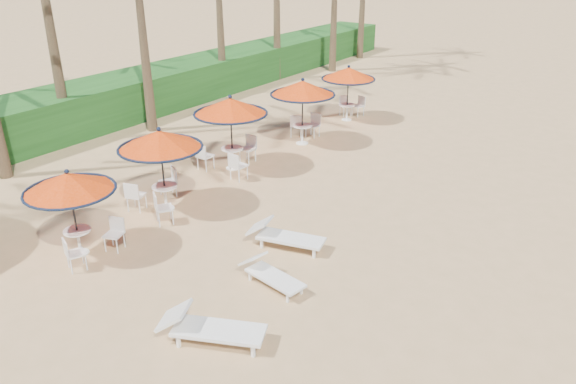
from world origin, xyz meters
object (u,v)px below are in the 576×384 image
station_0 (72,191)px  lounger_near (208,327)px  station_4 (349,78)px  station_1 (159,150)px  lounger_mid (270,273)px  lounger_far (283,235)px  station_2 (230,116)px  station_3 (303,93)px

station_0 → lounger_near: (5.08, -0.68, -1.44)m
station_4 → lounger_near: 16.06m
lounger_near → station_1: bearing=119.7°
lounger_near → lounger_mid: (-0.25, 2.39, -0.07)m
lounger_far → lounger_mid: bearing=-79.3°
station_0 → lounger_near: 5.32m
station_0 → station_4: bearing=91.3°
station_2 → station_4: 7.58m
station_0 → lounger_mid: station_0 is taller
station_1 → station_2: size_ratio=0.97×
station_0 → station_1: station_1 is taller
station_1 → lounger_near: station_1 is taller
station_0 → station_1: size_ratio=0.91×
lounger_far → station_3: bearing=105.8°
station_2 → lounger_mid: 7.68m
station_1 → station_2: (-0.43, 3.67, 0.06)m
station_3 → lounger_mid: station_3 is taller
station_0 → station_2: (-0.67, 6.80, 0.16)m
station_3 → lounger_mid: bearing=-60.4°
station_3 → station_4: size_ratio=1.07×
station_1 → lounger_near: 6.71m
station_3 → station_1: bearing=-90.3°
station_1 → station_4: station_1 is taller
lounger_near → lounger_mid: size_ratio=1.22×
lounger_near → lounger_mid: 2.41m
lounger_mid → station_3: bearing=128.8°
station_1 → station_2: bearing=96.7°
station_4 → lounger_near: station_4 is taller
station_3 → lounger_far: 8.55m
station_1 → lounger_near: (5.31, -3.81, -1.53)m
station_4 → lounger_mid: station_4 is taller
station_0 → station_2: size_ratio=0.88×
station_2 → station_4: size_ratio=1.08×
station_0 → lounger_near: station_0 is taller
station_2 → lounger_mid: station_2 is taller
station_2 → station_3: (0.47, 3.76, 0.06)m
station_3 → lounger_near: bearing=-64.8°
lounger_near → lounger_far: 4.14m
station_0 → station_1: bearing=94.3°
station_0 → station_4: size_ratio=0.96×
station_0 → station_4: 14.37m
station_0 → station_2: station_2 is taller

